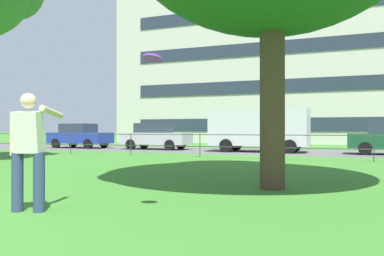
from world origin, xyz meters
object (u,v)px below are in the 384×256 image
at_px(car_blue_far_left, 80,136).
at_px(car_silver_far_right, 156,136).
at_px(frisbee, 153,58).
at_px(apartment_building_background, 302,58).
at_px(person_thrower, 29,148).
at_px(panel_van_center, 259,128).

height_order(car_blue_far_left, car_silver_far_right, same).
bearing_deg(car_silver_far_right, frisbee, -62.87).
xyz_separation_m(frisbee, car_blue_far_left, (-13.79, 16.36, -1.34)).
relative_size(frisbee, apartment_building_background, 0.01).
relative_size(person_thrower, panel_van_center, 0.33).
bearing_deg(person_thrower, panel_van_center, 91.45).
height_order(car_silver_far_right, apartment_building_background, apartment_building_background).
height_order(frisbee, car_blue_far_left, frisbee).
bearing_deg(apartment_building_background, panel_van_center, -89.62).
distance_m(panel_van_center, apartment_building_background, 20.00).
relative_size(car_blue_far_left, apartment_building_background, 0.12).
height_order(person_thrower, frisbee, frisbee).
distance_m(person_thrower, frisbee, 2.17).
distance_m(car_blue_far_left, apartment_building_background, 22.95).
bearing_deg(apartment_building_background, car_silver_far_right, -108.47).
height_order(frisbee, apartment_building_background, apartment_building_background).
bearing_deg(car_silver_far_right, panel_van_center, -3.90).
relative_size(panel_van_center, apartment_building_background, 0.15).
distance_m(frisbee, panel_van_center, 16.20).
bearing_deg(car_silver_far_right, person_thrower, -68.39).
bearing_deg(panel_van_center, person_thrower, -88.55).
relative_size(frisbee, panel_van_center, 0.06).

